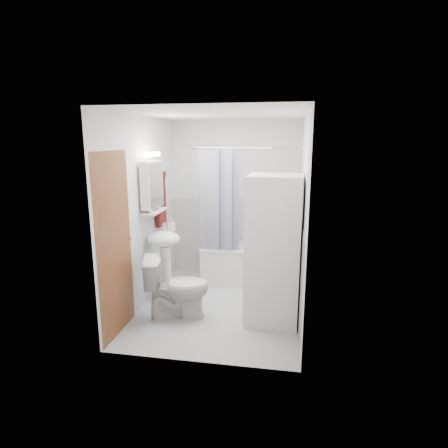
% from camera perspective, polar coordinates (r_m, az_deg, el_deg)
% --- Properties ---
extents(floor, '(2.60, 2.60, 0.00)m').
position_cam_1_polar(floor, '(5.00, -0.57, -12.26)').
color(floor, silver).
rests_on(floor, ground).
extents(room_walls, '(2.60, 2.60, 2.60)m').
position_cam_1_polar(room_walls, '(4.58, -0.61, 4.90)').
color(room_walls, white).
rests_on(room_walls, ground).
extents(wainscot, '(1.98, 2.58, 2.58)m').
position_cam_1_polar(wainscot, '(5.05, 0.02, -4.68)').
color(wainscot, white).
rests_on(wainscot, ground).
extents(door, '(0.05, 2.00, 2.00)m').
position_cam_1_polar(door, '(4.43, -14.10, -2.16)').
color(door, brown).
rests_on(door, ground).
extents(bathtub, '(1.46, 0.69, 0.56)m').
position_cam_1_polar(bathtub, '(5.69, 4.22, -5.79)').
color(bathtub, white).
rests_on(bathtub, ground).
extents(tub_spout, '(0.04, 0.12, 0.04)m').
position_cam_1_polar(tub_spout, '(5.85, 6.59, 0.45)').
color(tub_spout, silver).
rests_on(tub_spout, room_walls).
extents(curtain_rod, '(1.64, 0.02, 0.02)m').
position_cam_1_polar(curtain_rod, '(5.12, 4.20, 11.44)').
color(curtain_rod, silver).
rests_on(curtain_rod, room_walls).
extents(shower_curtain, '(0.55, 0.02, 1.45)m').
position_cam_1_polar(shower_curtain, '(5.25, -0.79, 3.28)').
color(shower_curtain, '#131643').
rests_on(shower_curtain, curtain_rod).
extents(sink, '(0.44, 0.37, 1.04)m').
position_cam_1_polar(sink, '(4.97, -9.09, -3.88)').
color(sink, white).
rests_on(sink, ground).
extents(medicine_cabinet, '(0.13, 0.50, 0.71)m').
position_cam_1_polar(medicine_cabinet, '(4.91, -10.90, 6.11)').
color(medicine_cabinet, white).
rests_on(medicine_cabinet, room_walls).
extents(shelf, '(0.18, 0.54, 0.02)m').
position_cam_1_polar(shelf, '(4.95, -10.57, 1.91)').
color(shelf, silver).
rests_on(shelf, room_walls).
extents(shower_caddy, '(0.22, 0.06, 0.02)m').
position_cam_1_polar(shower_caddy, '(5.78, 7.14, 3.04)').
color(shower_caddy, silver).
rests_on(shower_caddy, room_walls).
extents(towel, '(0.07, 0.32, 0.77)m').
position_cam_1_polar(towel, '(5.32, -9.62, 3.92)').
color(towel, '#5B1211').
rests_on(towel, room_walls).
extents(washer_dryer, '(0.65, 0.64, 1.73)m').
position_cam_1_polar(washer_dryer, '(4.38, 7.55, -3.90)').
color(washer_dryer, white).
rests_on(washer_dryer, ground).
extents(toilet, '(0.86, 0.64, 0.75)m').
position_cam_1_polar(toilet, '(4.57, -7.19, -9.64)').
color(toilet, white).
rests_on(toilet, ground).
extents(soap_pump, '(0.08, 0.17, 0.08)m').
position_cam_1_polar(soap_pump, '(5.08, -7.97, -0.60)').
color(soap_pump, gray).
rests_on(soap_pump, sink).
extents(shelf_bottle, '(0.07, 0.18, 0.07)m').
position_cam_1_polar(shelf_bottle, '(4.81, -11.21, 2.15)').
color(shelf_bottle, gray).
rests_on(shelf_bottle, shelf).
extents(shelf_cup, '(0.10, 0.09, 0.10)m').
position_cam_1_polar(shelf_cup, '(5.05, -10.13, 2.87)').
color(shelf_cup, gray).
rests_on(shelf_cup, shelf).
extents(shampoo_a, '(0.13, 0.17, 0.13)m').
position_cam_1_polar(shampoo_a, '(5.78, 5.07, 3.85)').
color(shampoo_a, gray).
rests_on(shampoo_a, shower_caddy).
extents(shampoo_b, '(0.08, 0.21, 0.08)m').
position_cam_1_polar(shampoo_b, '(5.78, 6.25, 3.56)').
color(shampoo_b, '#245092').
rests_on(shampoo_b, shower_caddy).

